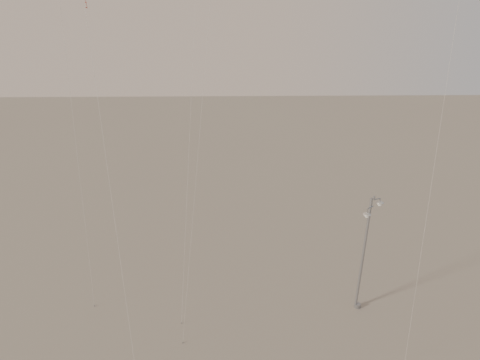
{
  "coord_description": "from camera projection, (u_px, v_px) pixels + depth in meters",
  "views": [
    {
      "loc": [
        -0.58,
        -19.98,
        20.41
      ],
      "look_at": [
        0.01,
        5.0,
        10.45
      ],
      "focal_mm": 35.0,
      "sensor_mm": 36.0,
      "label": 1
    }
  ],
  "objects": [
    {
      "name": "street_lamp",
      "position": [
        365.0,
        251.0,
        31.03
      ],
      "size": [
        1.45,
        1.09,
        8.5
      ],
      "color": "#919399",
      "rests_on": "ground"
    },
    {
      "name": "kite_3",
      "position": [
        98.0,
        103.0,
        26.29
      ],
      "size": [
        4.38,
        12.89,
        21.08
      ],
      "rotation": [
        0.0,
        0.0,
        -0.54
      ],
      "color": "maroon",
      "rests_on": "ground"
    },
    {
      "name": "kite_4",
      "position": [
        458.0,
        5.0,
        24.75
      ],
      "size": [
        2.72,
        6.7,
        26.8
      ],
      "rotation": [
        0.0,
        0.0,
        1.96
      ],
      "color": "#292622",
      "rests_on": "ground"
    }
  ]
}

